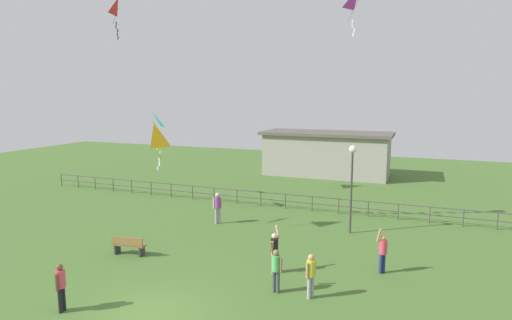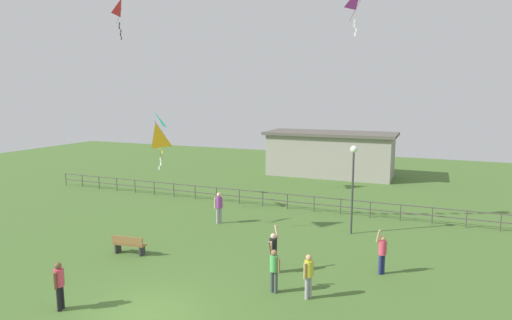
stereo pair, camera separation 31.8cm
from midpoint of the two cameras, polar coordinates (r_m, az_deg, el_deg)
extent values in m
plane|color=#476B2D|center=(14.80, -14.81, -19.62)|extent=(80.00, 80.00, 0.00)
cylinder|color=#38383D|center=(21.92, 12.21, -4.35)|extent=(0.10, 0.10, 4.16)
sphere|color=white|center=(21.53, 12.40, 1.44)|extent=(0.36, 0.36, 0.36)
cube|color=olive|center=(19.87, -17.05, -10.80)|extent=(1.54, 0.58, 0.06)
cube|color=olive|center=(19.66, -17.36, -10.35)|extent=(1.50, 0.24, 0.36)
cube|color=#333338|center=(20.26, -18.50, -11.17)|extent=(0.08, 0.36, 0.45)
cube|color=#333338|center=(19.65, -15.50, -11.65)|extent=(0.08, 0.36, 0.45)
cylinder|color=#3F4C47|center=(15.74, 1.82, -15.90)|extent=(0.14, 0.14, 0.80)
cylinder|color=#3F4C47|center=(15.67, 2.34, -16.01)|extent=(0.14, 0.14, 0.80)
cylinder|color=#4CB259|center=(15.43, 2.09, -13.64)|extent=(0.29, 0.29, 0.57)
sphere|color=#8C6647|center=(15.29, 2.10, -12.29)|extent=(0.22, 0.22, 0.22)
cylinder|color=#8C6647|center=(15.38, 1.54, -11.71)|extent=(0.12, 0.25, 0.54)
cylinder|color=#8C6647|center=(15.36, 2.75, -13.90)|extent=(0.09, 0.09, 0.54)
cylinder|color=#99999E|center=(23.51, -5.73, -7.45)|extent=(0.15, 0.15, 0.87)
cylinder|color=#99999E|center=(23.54, -5.32, -7.42)|extent=(0.15, 0.15, 0.87)
cylinder|color=purple|center=(23.33, -5.56, -5.68)|extent=(0.32, 0.32, 0.61)
sphere|color=beige|center=(23.23, -5.57, -4.67)|extent=(0.23, 0.23, 0.23)
cylinder|color=beige|center=(23.31, -6.07, -5.80)|extent=(0.10, 0.10, 0.58)
cylinder|color=beige|center=(23.38, -5.04, -5.74)|extent=(0.10, 0.10, 0.58)
cylinder|color=navy|center=(17.83, 15.85, -13.22)|extent=(0.14, 0.14, 0.79)
cylinder|color=navy|center=(17.94, 16.20, -13.10)|extent=(0.14, 0.14, 0.79)
cylinder|color=#D83F59|center=(17.65, 16.12, -11.12)|extent=(0.29, 0.29, 0.56)
sphere|color=tan|center=(17.53, 16.17, -9.93)|extent=(0.21, 0.21, 0.21)
cylinder|color=tan|center=(17.39, 15.62, -9.67)|extent=(0.22, 0.20, 0.54)
cylinder|color=tan|center=(17.79, 16.56, -11.09)|extent=(0.09, 0.09, 0.53)
cylinder|color=#99999E|center=(15.36, 6.50, -16.61)|extent=(0.14, 0.14, 0.80)
cylinder|color=#99999E|center=(15.46, 6.90, -16.44)|extent=(0.14, 0.14, 0.80)
cylinder|color=gold|center=(15.13, 6.75, -14.18)|extent=(0.29, 0.29, 0.57)
sphere|color=tan|center=(14.98, 6.77, -12.80)|extent=(0.21, 0.21, 0.21)
cylinder|color=tan|center=(15.01, 6.23, -14.51)|extent=(0.09, 0.09, 0.54)
cylinder|color=tan|center=(15.28, 7.25, -14.09)|extent=(0.09, 0.09, 0.54)
cylinder|color=#99999E|center=(17.34, 2.02, -13.49)|extent=(0.14, 0.14, 0.82)
cylinder|color=#99999E|center=(17.20, 1.80, -13.67)|extent=(0.14, 0.14, 0.82)
cylinder|color=black|center=(17.02, 1.92, -11.40)|extent=(0.30, 0.30, 0.58)
sphere|color=beige|center=(16.88, 1.93, -10.14)|extent=(0.22, 0.22, 0.22)
cylinder|color=beige|center=(17.00, 2.37, -9.60)|extent=(0.20, 0.11, 0.55)
cylinder|color=beige|center=(16.86, 1.64, -11.73)|extent=(0.09, 0.09, 0.55)
cylinder|color=black|center=(15.78, -25.27, -16.66)|extent=(0.14, 0.14, 0.82)
cylinder|color=black|center=(15.90, -24.93, -16.44)|extent=(0.14, 0.14, 0.82)
cylinder|color=#D83F59|center=(15.57, -25.27, -14.21)|extent=(0.30, 0.30, 0.58)
sphere|color=brown|center=(15.42, -25.37, -12.84)|extent=(0.22, 0.22, 0.22)
cylinder|color=brown|center=(15.43, -25.69, -14.59)|extent=(0.09, 0.09, 0.55)
cylinder|color=brown|center=(15.73, -24.84, -14.08)|extent=(0.09, 0.09, 0.55)
pyramid|color=red|center=(29.62, -18.21, 18.92)|extent=(0.76, 1.18, 1.04)
cylinder|color=#4C381E|center=(29.60, -18.55, 17.89)|extent=(0.41, 0.15, 1.04)
cube|color=black|center=(29.52, -18.51, 16.93)|extent=(0.09, 0.02, 0.20)
cube|color=black|center=(29.50, -18.54, 16.51)|extent=(0.11, 0.01, 0.21)
cube|color=black|center=(29.45, -18.34, 16.10)|extent=(0.09, 0.03, 0.20)
cube|color=black|center=(29.42, -18.38, 15.67)|extent=(0.09, 0.04, 0.20)
cube|color=black|center=(29.39, -18.28, 15.25)|extent=(0.08, 0.04, 0.20)
pyramid|color=yellow|center=(22.45, -13.85, 3.16)|extent=(0.84, 1.03, 1.22)
cylinder|color=#4C381E|center=(22.29, -13.41, 1.56)|extent=(0.53, 0.22, 1.22)
cube|color=white|center=(22.36, -13.24, 0.04)|extent=(0.10, 0.02, 0.21)
cube|color=white|center=(22.39, -13.21, -0.52)|extent=(0.08, 0.03, 0.20)
cube|color=white|center=(22.44, -13.42, -1.08)|extent=(0.11, 0.03, 0.21)
cylinder|color=#4C381E|center=(24.04, 12.53, 19.00)|extent=(0.64, 0.32, 1.08)
cube|color=white|center=(23.93, 12.42, 17.66)|extent=(0.11, 0.05, 0.21)
cube|color=white|center=(23.90, 12.38, 17.14)|extent=(0.11, 0.04, 0.21)
cube|color=white|center=(23.90, 12.62, 16.60)|extent=(0.09, 0.02, 0.20)
cube|color=white|center=(23.85, 12.48, 16.08)|extent=(0.10, 0.03, 0.21)
pyramid|color=#19B2B2|center=(25.33, -14.09, 5.13)|extent=(1.14, 1.14, 0.92)
cylinder|color=#4C381E|center=(25.41, -13.37, 4.13)|extent=(0.45, 0.45, 0.93)
cube|color=yellow|center=(25.47, -13.51, 3.01)|extent=(0.09, 0.04, 0.20)
cube|color=yellow|center=(25.47, -13.15, 2.53)|extent=(0.09, 0.04, 0.20)
cube|color=yellow|center=(25.49, -13.06, 2.04)|extent=(0.08, 0.04, 0.20)
cube|color=yellow|center=(25.53, -13.40, 1.54)|extent=(0.11, 0.02, 0.21)
cube|color=yellow|center=(25.54, -13.10, 1.06)|extent=(0.08, 0.03, 0.20)
cylinder|color=#4C4742|center=(36.18, -24.84, -2.44)|extent=(0.06, 0.06, 0.95)
cylinder|color=#4C4742|center=(35.00, -22.95, -2.68)|extent=(0.06, 0.06, 0.95)
cylinder|color=#4C4742|center=(33.89, -20.98, -2.91)|extent=(0.06, 0.06, 0.95)
cylinder|color=#4C4742|center=(32.81, -18.83, -3.17)|extent=(0.06, 0.06, 0.95)
cylinder|color=#4C4742|center=(31.79, -16.58, -3.44)|extent=(0.06, 0.06, 0.95)
cylinder|color=#4C4742|center=(30.82, -14.16, -3.71)|extent=(0.06, 0.06, 0.95)
cylinder|color=#4C4742|center=(29.91, -11.61, -4.00)|extent=(0.06, 0.06, 0.95)
cylinder|color=#4C4742|center=(29.04, -8.81, -4.30)|extent=(0.06, 0.06, 0.95)
cylinder|color=#4C4742|center=(28.28, -5.96, -4.60)|extent=(0.06, 0.06, 0.95)
cylinder|color=#4C4742|center=(27.57, -2.89, -4.91)|extent=(0.06, 0.06, 0.95)
cylinder|color=#4C4742|center=(26.95, 0.29, -5.22)|extent=(0.06, 0.06, 0.95)
cylinder|color=#4C4742|center=(26.43, 3.60, -5.52)|extent=(0.06, 0.06, 0.95)
cylinder|color=#4C4742|center=(25.98, 7.16, -5.82)|extent=(0.06, 0.06, 0.95)
cylinder|color=#4C4742|center=(25.65, 10.64, -6.09)|extent=(0.06, 0.06, 0.95)
cylinder|color=#4C4742|center=(25.40, 14.42, -6.36)|extent=(0.06, 0.06, 0.95)
cylinder|color=#4C4742|center=(25.27, 18.15, -6.60)|extent=(0.06, 0.06, 0.95)
cylinder|color=#4C4742|center=(25.24, 21.89, -6.82)|extent=(0.06, 0.06, 0.95)
cylinder|color=#4C4742|center=(25.33, 25.68, -7.00)|extent=(0.06, 0.06, 0.95)
cylinder|color=#4C4742|center=(25.51, 29.28, -7.15)|extent=(0.06, 0.06, 0.95)
cube|color=#4C4742|center=(26.35, 3.41, -4.58)|extent=(36.00, 0.05, 0.05)
cube|color=#4C4742|center=(26.45, 3.40, -5.50)|extent=(36.00, 0.05, 0.05)
cube|color=gray|center=(37.60, 9.17, 0.66)|extent=(10.44, 4.17, 3.56)
cube|color=#59544C|center=(37.38, 9.24, 3.54)|extent=(11.04, 4.77, 0.24)
camera|label=1|loc=(0.16, -90.49, -0.07)|focal=29.89mm
camera|label=2|loc=(0.16, 89.51, 0.07)|focal=29.89mm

